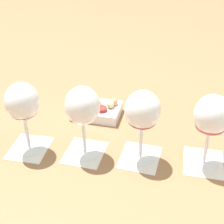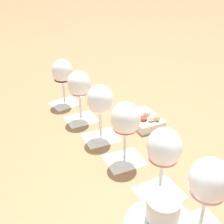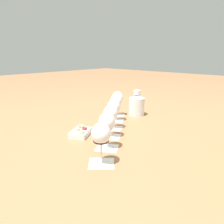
{
  "view_description": "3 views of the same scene",
  "coord_description": "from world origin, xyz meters",
  "px_view_note": "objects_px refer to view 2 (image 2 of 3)",
  "views": [
    {
      "loc": [
        0.47,
        0.45,
        0.54
      ],
      "look_at": [
        -0.0,
        0.0,
        0.13
      ],
      "focal_mm": 55.0,
      "sensor_mm": 36.0,
      "label": 1
    },
    {
      "loc": [
        -0.05,
        0.7,
        0.5
      ],
      "look_at": [
        -0.0,
        0.0,
        0.13
      ],
      "focal_mm": 45.0,
      "sensor_mm": 36.0,
      "label": 2
    },
    {
      "loc": [
        0.75,
        -0.81,
        0.45
      ],
      "look_at": [
        -0.0,
        0.0,
        0.13
      ],
      "focal_mm": 32.0,
      "sensor_mm": 36.0,
      "label": 3
    }
  ],
  "objects_px": {
    "wine_glass_3": "(100,102)",
    "snack_dish": "(144,119)",
    "wine_glass_0": "(209,184)",
    "wine_glass_5": "(62,73)",
    "wine_glass_1": "(164,150)",
    "wine_glass_2": "(125,122)",
    "wine_glass_4": "(79,87)"
  },
  "relations": [
    {
      "from": "wine_glass_4",
      "to": "wine_glass_3",
      "type": "bearing_deg",
      "value": 126.14
    },
    {
      "from": "wine_glass_4",
      "to": "wine_glass_5",
      "type": "xyz_separation_m",
      "value": [
        0.09,
        -0.12,
        0.0
      ]
    },
    {
      "from": "wine_glass_2",
      "to": "wine_glass_5",
      "type": "xyz_separation_m",
      "value": [
        0.25,
        -0.35,
        0.0
      ]
    },
    {
      "from": "wine_glass_3",
      "to": "wine_glass_4",
      "type": "xyz_separation_m",
      "value": [
        0.08,
        -0.11,
        -0.0
      ]
    },
    {
      "from": "wine_glass_3",
      "to": "snack_dish",
      "type": "distance_m",
      "value": 0.2
    },
    {
      "from": "wine_glass_1",
      "to": "wine_glass_3",
      "type": "distance_m",
      "value": 0.29
    },
    {
      "from": "snack_dish",
      "to": "wine_glass_1",
      "type": "bearing_deg",
      "value": 94.84
    },
    {
      "from": "wine_glass_5",
      "to": "wine_glass_4",
      "type": "bearing_deg",
      "value": 125.1
    },
    {
      "from": "wine_glass_4",
      "to": "wine_glass_5",
      "type": "distance_m",
      "value": 0.15
    },
    {
      "from": "wine_glass_0",
      "to": "wine_glass_5",
      "type": "height_order",
      "value": "same"
    },
    {
      "from": "wine_glass_0",
      "to": "wine_glass_2",
      "type": "bearing_deg",
      "value": -53.63
    },
    {
      "from": "wine_glass_3",
      "to": "snack_dish",
      "type": "bearing_deg",
      "value": -144.47
    },
    {
      "from": "wine_glass_5",
      "to": "wine_glass_1",
      "type": "bearing_deg",
      "value": 125.79
    },
    {
      "from": "wine_glass_3",
      "to": "wine_glass_4",
      "type": "bearing_deg",
      "value": -53.86
    },
    {
      "from": "wine_glass_2",
      "to": "snack_dish",
      "type": "bearing_deg",
      "value": -106.16
    },
    {
      "from": "wine_glass_3",
      "to": "wine_glass_5",
      "type": "bearing_deg",
      "value": -54.39
    },
    {
      "from": "wine_glass_1",
      "to": "wine_glass_3",
      "type": "height_order",
      "value": "same"
    },
    {
      "from": "wine_glass_2",
      "to": "wine_glass_3",
      "type": "distance_m",
      "value": 0.14
    },
    {
      "from": "wine_glass_3",
      "to": "wine_glass_2",
      "type": "bearing_deg",
      "value": 125.65
    },
    {
      "from": "snack_dish",
      "to": "wine_glass_0",
      "type": "bearing_deg",
      "value": 103.41
    },
    {
      "from": "wine_glass_3",
      "to": "wine_glass_4",
      "type": "height_order",
      "value": "same"
    },
    {
      "from": "wine_glass_2",
      "to": "wine_glass_3",
      "type": "xyz_separation_m",
      "value": [
        0.08,
        -0.11,
        0.0
      ]
    },
    {
      "from": "wine_glass_1",
      "to": "wine_glass_4",
      "type": "height_order",
      "value": "same"
    },
    {
      "from": "wine_glass_1",
      "to": "snack_dish",
      "type": "relative_size",
      "value": 1.1
    },
    {
      "from": "wine_glass_2",
      "to": "wine_glass_3",
      "type": "relative_size",
      "value": 1.0
    },
    {
      "from": "wine_glass_2",
      "to": "snack_dish",
      "type": "xyz_separation_m",
      "value": [
        -0.06,
        -0.21,
        -0.11
      ]
    },
    {
      "from": "wine_glass_3",
      "to": "wine_glass_1",
      "type": "bearing_deg",
      "value": 125.97
    },
    {
      "from": "wine_glass_3",
      "to": "wine_glass_0",
      "type": "bearing_deg",
      "value": 126.13
    },
    {
      "from": "wine_glass_5",
      "to": "snack_dish",
      "type": "xyz_separation_m",
      "value": [
        -0.31,
        0.14,
        -0.11
      ]
    },
    {
      "from": "wine_glass_2",
      "to": "wine_glass_3",
      "type": "bearing_deg",
      "value": -54.35
    },
    {
      "from": "wine_glass_0",
      "to": "wine_glass_4",
      "type": "xyz_separation_m",
      "value": [
        0.33,
        -0.45,
        -0.0
      ]
    },
    {
      "from": "wine_glass_0",
      "to": "wine_glass_3",
      "type": "bearing_deg",
      "value": -53.87
    }
  ]
}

